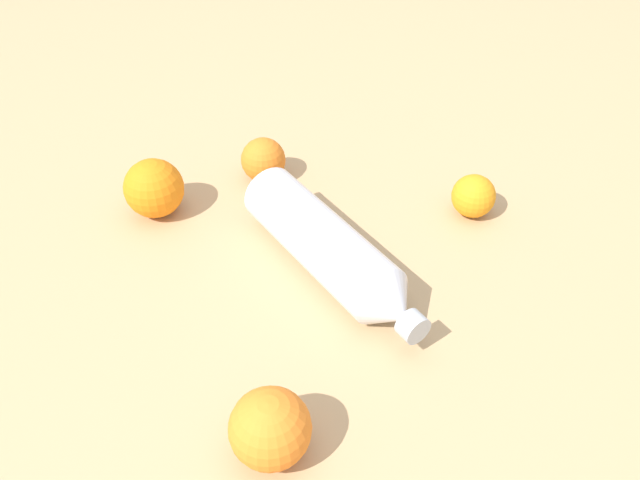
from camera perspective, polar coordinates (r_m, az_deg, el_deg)
The scene contains 6 objects.
ground_plane at distance 0.85m, azimuth -1.44°, elevation -1.00°, with size 2.40×2.40×0.00m, color tan.
water_bottle at distance 0.80m, azimuth 0.97°, elevation -0.90°, with size 0.22×0.29×0.08m.
orange_0 at distance 0.63m, azimuth -4.42°, elevation -16.25°, with size 0.08×0.08×0.08m, color orange.
orange_1 at distance 0.92m, azimuth -14.45°, elevation 4.45°, with size 0.08×0.08×0.08m, color orange.
orange_2 at distance 0.97m, azimuth -5.03°, elevation 7.06°, with size 0.07×0.07×0.07m, color orange.
orange_3 at distance 0.92m, azimuth 13.40°, elevation 3.80°, with size 0.06×0.06×0.06m, color orange.
Camera 1 is at (0.01, -0.64, 0.57)m, focal length 36.24 mm.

